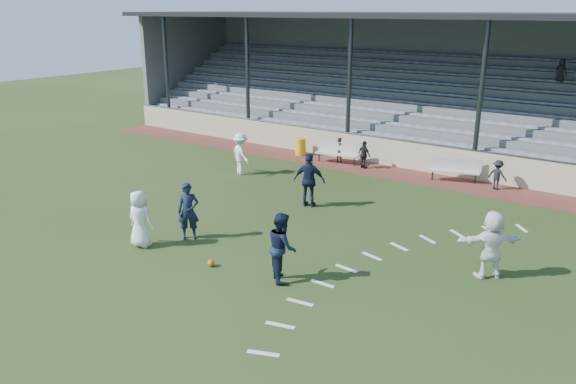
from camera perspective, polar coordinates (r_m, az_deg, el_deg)
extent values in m
plane|color=#273A17|center=(16.28, -5.10, -6.60)|extent=(90.00, 90.00, 0.00)
cube|color=#5B2924|center=(24.71, 10.74, 1.89)|extent=(34.00, 2.00, 0.02)
cube|color=#C4B596|center=(25.49, 11.81, 3.69)|extent=(34.00, 0.18, 1.20)
cube|color=beige|center=(25.80, 4.95, 3.84)|extent=(2.04, 0.75, 0.06)
cube|color=beige|center=(25.93, 5.21, 4.48)|extent=(1.98, 0.41, 0.54)
cylinder|color=#2F3137|center=(26.15, 3.19, 3.56)|extent=(0.06, 0.06, 0.40)
cylinder|color=#2F3137|center=(25.59, 6.72, 3.13)|extent=(0.06, 0.06, 0.40)
cube|color=beige|center=(23.92, 16.52, 2.00)|extent=(2.02, 1.02, 0.06)
cube|color=beige|center=(24.05, 16.75, 2.69)|extent=(1.91, 0.70, 0.54)
cylinder|color=#2F3137|center=(23.98, 14.45, 1.65)|extent=(0.06, 0.06, 0.40)
cylinder|color=#2F3137|center=(24.01, 18.50, 1.29)|extent=(0.06, 0.06, 0.40)
cylinder|color=gold|center=(27.27, 1.29, 4.64)|extent=(0.51, 0.51, 0.81)
sphere|color=orange|center=(15.76, -7.82, -7.17)|extent=(0.20, 0.20, 0.20)
imported|color=white|center=(17.19, -14.83, -2.66)|extent=(0.91, 0.66, 1.73)
imported|color=#121B33|center=(17.44, -10.09, -1.93)|extent=(0.77, 0.75, 1.79)
imported|color=#121B33|center=(14.59, -0.61, -5.58)|extent=(1.14, 1.13, 1.85)
imported|color=white|center=(24.06, -4.81, 3.87)|extent=(1.32, 1.05, 1.78)
imported|color=#121B33|center=(19.98, 2.19, 1.19)|extent=(1.23, 0.76, 1.95)
imported|color=white|center=(15.66, 19.96, -5.03)|extent=(1.67, 1.52, 1.85)
imported|color=black|center=(26.00, 5.25, 4.29)|extent=(0.47, 0.35, 1.16)
imported|color=black|center=(25.09, 7.74, 3.77)|extent=(0.78, 0.53, 1.23)
imported|color=black|center=(23.42, 20.51, 1.65)|extent=(0.83, 0.57, 1.18)
cube|color=slate|center=(25.98, 12.30, 3.93)|extent=(34.00, 0.80, 1.20)
cube|color=gray|center=(25.92, 12.49, 5.37)|extent=(33.00, 0.28, 0.10)
cube|color=slate|center=(26.66, 13.01, 4.68)|extent=(34.00, 0.80, 1.60)
cube|color=gray|center=(26.57, 13.23, 6.50)|extent=(33.00, 0.28, 0.10)
cube|color=slate|center=(27.34, 13.69, 5.39)|extent=(34.00, 0.80, 2.00)
cube|color=gray|center=(27.23, 13.94, 7.58)|extent=(33.00, 0.28, 0.10)
cube|color=slate|center=(28.03, 14.34, 6.07)|extent=(34.00, 0.80, 2.40)
cube|color=gray|center=(27.90, 14.62, 8.61)|extent=(33.00, 0.28, 0.10)
cube|color=slate|center=(28.73, 14.96, 6.71)|extent=(34.00, 0.80, 2.80)
cube|color=gray|center=(28.58, 15.27, 9.59)|extent=(33.00, 0.28, 0.10)
cube|color=slate|center=(29.43, 15.55, 7.32)|extent=(34.00, 0.80, 3.20)
cube|color=gray|center=(29.28, 15.89, 10.52)|extent=(33.00, 0.28, 0.10)
cube|color=slate|center=(30.14, 16.11, 7.90)|extent=(34.00, 0.80, 3.60)
cube|color=gray|center=(29.98, 16.49, 11.40)|extent=(33.00, 0.28, 0.10)
cube|color=slate|center=(30.86, 16.65, 8.46)|extent=(34.00, 0.80, 4.00)
cube|color=gray|center=(30.70, 17.06, 12.25)|extent=(33.00, 0.28, 0.10)
cube|color=slate|center=(31.58, 17.16, 8.99)|extent=(34.00, 0.80, 4.40)
cube|color=gray|center=(31.42, 17.61, 13.05)|extent=(33.00, 0.28, 0.10)
cube|color=slate|center=(32.02, 17.68, 10.87)|extent=(34.00, 0.40, 6.40)
cube|color=slate|center=(37.80, -9.83, 12.43)|extent=(0.30, 7.80, 6.40)
cube|color=black|center=(28.12, 15.75, 16.91)|extent=(34.60, 9.00, 0.22)
cylinder|color=#2F3137|center=(33.81, -12.22, 11.73)|extent=(0.20, 0.20, 6.50)
cylinder|color=#2F3137|center=(29.72, -4.13, 11.25)|extent=(0.20, 0.20, 6.50)
cylinder|color=#2F3137|center=(26.37, 6.22, 10.32)|extent=(0.20, 0.20, 6.50)
cylinder|color=#2F3137|center=(24.07, 18.92, 8.71)|extent=(0.20, 0.20, 6.50)
cylinder|color=#2F3137|center=(25.34, 11.90, 5.11)|extent=(34.00, 0.05, 0.05)
imported|color=black|center=(28.67, 26.00, 11.01)|extent=(0.58, 0.46, 1.04)
cube|color=white|center=(19.77, 22.65, -3.41)|extent=(0.54, 0.61, 0.01)
cube|color=white|center=(19.21, 19.72, -3.67)|extent=(0.59, 0.56, 0.01)
cube|color=white|center=(18.60, 16.83, -4.08)|extent=(0.64, 0.51, 0.01)
cube|color=white|center=(17.93, 14.00, -4.68)|extent=(0.67, 0.44, 0.01)
cube|color=white|center=(17.21, 11.22, -5.47)|extent=(0.70, 0.37, 0.01)
cube|color=white|center=(16.43, 8.53, -6.47)|extent=(0.71, 0.29, 0.01)
cube|color=white|center=(15.62, 5.95, -7.73)|extent=(0.71, 0.21, 0.01)
cube|color=white|center=(14.77, 3.51, -9.26)|extent=(0.70, 0.12, 0.01)
cube|color=white|center=(13.89, 1.25, -11.13)|extent=(0.71, 0.21, 0.01)
cube|color=white|center=(12.99, -0.79, -13.37)|extent=(0.71, 0.29, 0.01)
cube|color=white|center=(12.09, -2.53, -16.06)|extent=(0.70, 0.37, 0.01)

